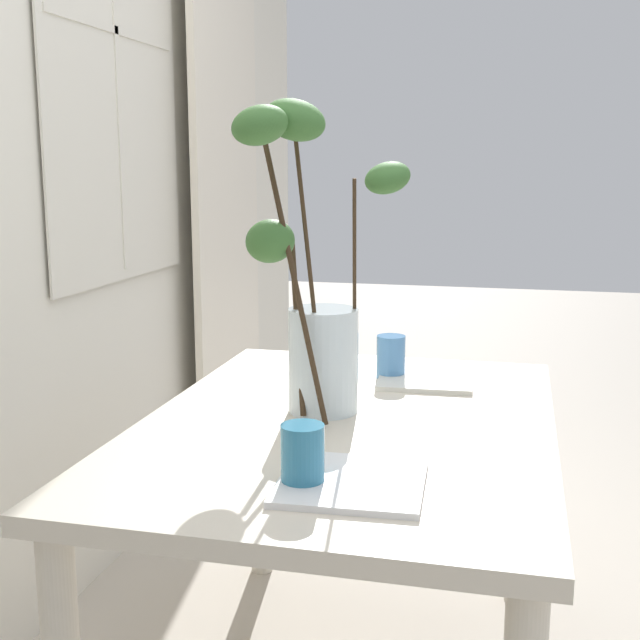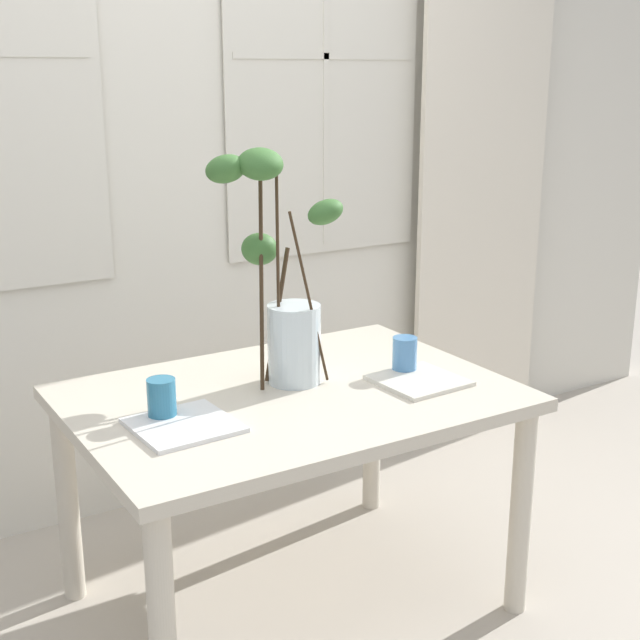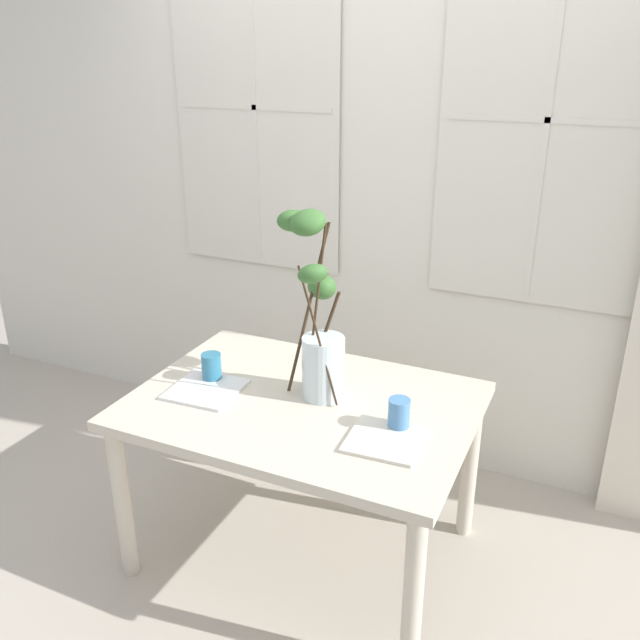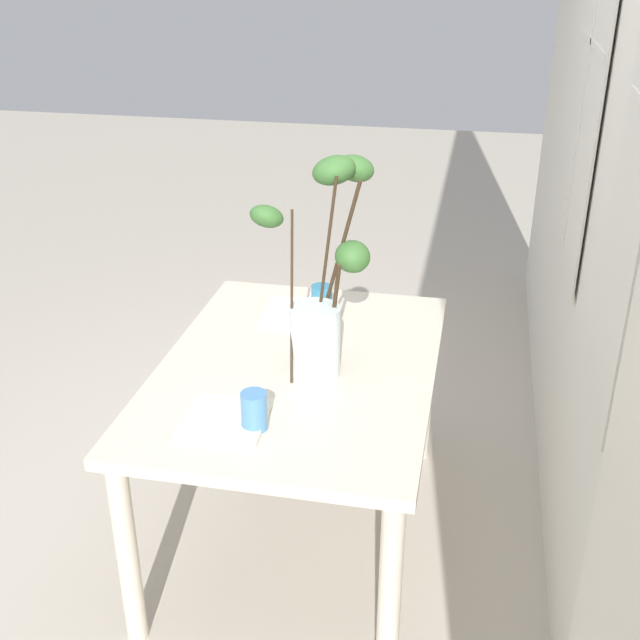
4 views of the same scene
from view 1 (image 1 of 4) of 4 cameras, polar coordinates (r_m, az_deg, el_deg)
name	(u,v)px [view 1 (image 1 of 4)]	position (r m, az deg, el deg)	size (l,w,h in m)	color
curtain_sheer_side	(226,163)	(3.43, -6.51, 10.78)	(0.70, 0.03, 2.60)	silver
dining_table	(348,459)	(1.93, 1.92, -9.59)	(1.29, 0.92, 0.72)	beige
vase_with_branches	(313,297)	(1.88, -0.46, 1.58)	(0.35, 0.40, 0.73)	silver
drinking_glass_blue_left	(304,456)	(1.50, -1.12, -9.40)	(0.08, 0.08, 0.12)	teal
drinking_glass_blue_right	(391,357)	(2.25, 4.93, -2.55)	(0.08, 0.08, 0.12)	#4C84BC
plate_square_left	(352,482)	(1.53, 2.20, -11.16)	(0.26, 0.26, 0.01)	white
plate_square_right	(426,379)	(2.24, 7.33, -4.08)	(0.25, 0.25, 0.01)	silver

